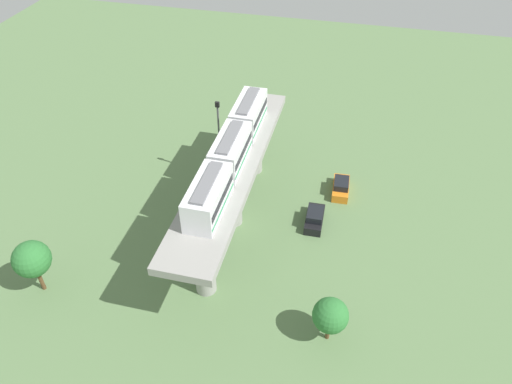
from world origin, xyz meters
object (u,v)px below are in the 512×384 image
at_px(signal_post, 219,139).
at_px(tree_near_viaduct, 32,259).
at_px(train, 231,151).
at_px(tree_mid_lot, 330,316).
at_px(parked_car_orange, 341,187).
at_px(parked_car_black, 315,218).

bearing_deg(signal_post, tree_near_viaduct, 59.99).
xyz_separation_m(train, tree_mid_lot, (-11.63, 11.90, -6.24)).
height_order(parked_car_orange, tree_mid_lot, tree_mid_lot).
bearing_deg(parked_car_orange, train, 33.17).
xyz_separation_m(train, parked_car_orange, (-10.68, -7.70, -8.60)).
distance_m(parked_car_orange, tree_mid_lot, 19.77).
xyz_separation_m(parked_car_orange, signal_post, (14.08, 0.88, 4.99)).
relative_size(parked_car_orange, signal_post, 0.41).
bearing_deg(signal_post, parked_car_orange, -176.44).
height_order(tree_mid_lot, signal_post, signal_post).
bearing_deg(tree_mid_lot, parked_car_orange, -87.22).
relative_size(parked_car_black, tree_near_viaduct, 0.74).
distance_m(train, parked_car_orange, 15.72).
relative_size(train, parked_car_black, 4.83).
relative_size(parked_car_black, signal_post, 0.41).
relative_size(parked_car_black, parked_car_orange, 0.99).
bearing_deg(parked_car_orange, tree_near_viaduct, 36.35).
distance_m(parked_car_black, tree_mid_lot, 14.27).
distance_m(train, tree_near_viaduct, 20.34).
relative_size(tree_mid_lot, signal_post, 0.44).
bearing_deg(train, tree_near_viaduct, 41.10).
height_order(train, parked_car_orange, train).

